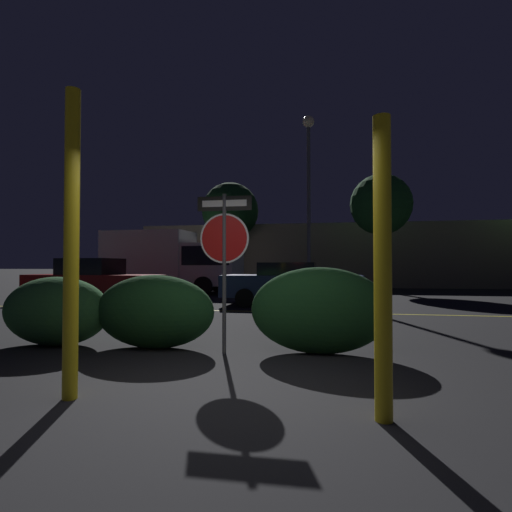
{
  "coord_description": "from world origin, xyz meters",
  "views": [
    {
      "loc": [
        1.01,
        -4.0,
        1.33
      ],
      "look_at": [
        -0.47,
        4.44,
        1.53
      ],
      "focal_mm": 28.0,
      "sensor_mm": 36.0,
      "label": 1
    }
  ],
  "objects_px": {
    "stop_sign": "(224,241)",
    "yellow_pole_right": "(383,267)",
    "yellow_pole_left": "(71,243)",
    "hedge_bush_3": "(319,310)",
    "passing_car_1": "(94,281)",
    "tree_1": "(230,211)",
    "street_lamp": "(309,172)",
    "hedge_bush_1": "(57,311)",
    "passing_car_2": "(291,283)",
    "hedge_bush_2": "(155,311)",
    "tree_0": "(381,205)",
    "delivery_truck": "(173,260)"
  },
  "relations": [
    {
      "from": "stop_sign",
      "to": "street_lamp",
      "type": "bearing_deg",
      "value": 86.36
    },
    {
      "from": "yellow_pole_left",
      "to": "passing_car_2",
      "type": "relative_size",
      "value": 0.67
    },
    {
      "from": "passing_car_2",
      "to": "tree_1",
      "type": "xyz_separation_m",
      "value": [
        -4.53,
        10.05,
        3.85
      ]
    },
    {
      "from": "passing_car_1",
      "to": "tree_1",
      "type": "relative_size",
      "value": 0.78
    },
    {
      "from": "stop_sign",
      "to": "delivery_truck",
      "type": "xyz_separation_m",
      "value": [
        -5.73,
        12.29,
        -0.12
      ]
    },
    {
      "from": "hedge_bush_2",
      "to": "passing_car_1",
      "type": "distance_m",
      "value": 8.65
    },
    {
      "from": "stop_sign",
      "to": "passing_car_2",
      "type": "relative_size",
      "value": 0.52
    },
    {
      "from": "passing_car_2",
      "to": "yellow_pole_right",
      "type": "bearing_deg",
      "value": 10.34
    },
    {
      "from": "hedge_bush_1",
      "to": "stop_sign",
      "type": "bearing_deg",
      "value": -1.66
    },
    {
      "from": "street_lamp",
      "to": "stop_sign",
      "type": "bearing_deg",
      "value": -93.75
    },
    {
      "from": "stop_sign",
      "to": "delivery_truck",
      "type": "bearing_deg",
      "value": 115.13
    },
    {
      "from": "passing_car_1",
      "to": "tree_1",
      "type": "height_order",
      "value": "tree_1"
    },
    {
      "from": "hedge_bush_1",
      "to": "yellow_pole_left",
      "type": "bearing_deg",
      "value": -51.07
    },
    {
      "from": "stop_sign",
      "to": "passing_car_2",
      "type": "bearing_deg",
      "value": 87.1
    },
    {
      "from": "hedge_bush_3",
      "to": "tree_1",
      "type": "xyz_separation_m",
      "value": [
        -5.57,
        17.19,
        3.93
      ]
    },
    {
      "from": "tree_0",
      "to": "street_lamp",
      "type": "bearing_deg",
      "value": -138.26
    },
    {
      "from": "tree_1",
      "to": "hedge_bush_3",
      "type": "bearing_deg",
      "value": -72.05
    },
    {
      "from": "hedge_bush_1",
      "to": "tree_0",
      "type": "height_order",
      "value": "tree_0"
    },
    {
      "from": "passing_car_1",
      "to": "tree_1",
      "type": "xyz_separation_m",
      "value": [
        2.4,
        10.44,
        3.81
      ]
    },
    {
      "from": "delivery_truck",
      "to": "street_lamp",
      "type": "xyz_separation_m",
      "value": [
        6.51,
        -0.48,
        3.87
      ]
    },
    {
      "from": "yellow_pole_left",
      "to": "hedge_bush_2",
      "type": "distance_m",
      "value": 2.62
    },
    {
      "from": "tree_0",
      "to": "passing_car_1",
      "type": "bearing_deg",
      "value": -143.61
    },
    {
      "from": "stop_sign",
      "to": "hedge_bush_1",
      "type": "relative_size",
      "value": 1.31
    },
    {
      "from": "passing_car_1",
      "to": "yellow_pole_left",
      "type": "bearing_deg",
      "value": 35.5
    },
    {
      "from": "yellow_pole_right",
      "to": "hedge_bush_1",
      "type": "height_order",
      "value": "yellow_pole_right"
    },
    {
      "from": "hedge_bush_2",
      "to": "stop_sign",
      "type": "bearing_deg",
      "value": -7.68
    },
    {
      "from": "hedge_bush_1",
      "to": "street_lamp",
      "type": "height_order",
      "value": "street_lamp"
    },
    {
      "from": "stop_sign",
      "to": "hedge_bush_2",
      "type": "distance_m",
      "value": 1.64
    },
    {
      "from": "yellow_pole_right",
      "to": "passing_car_2",
      "type": "bearing_deg",
      "value": 99.51
    },
    {
      "from": "delivery_truck",
      "to": "hedge_bush_2",
      "type": "bearing_deg",
      "value": 22.89
    },
    {
      "from": "tree_0",
      "to": "tree_1",
      "type": "xyz_separation_m",
      "value": [
        -8.41,
        2.48,
        0.21
      ]
    },
    {
      "from": "hedge_bush_1",
      "to": "hedge_bush_3",
      "type": "height_order",
      "value": "hedge_bush_3"
    },
    {
      "from": "stop_sign",
      "to": "tree_1",
      "type": "height_order",
      "value": "tree_1"
    },
    {
      "from": "stop_sign",
      "to": "passing_car_1",
      "type": "distance_m",
      "value": 9.6
    },
    {
      "from": "tree_0",
      "to": "yellow_pole_right",
      "type": "bearing_deg",
      "value": -97.46
    },
    {
      "from": "yellow_pole_right",
      "to": "hedge_bush_3",
      "type": "relative_size",
      "value": 1.26
    },
    {
      "from": "hedge_bush_3",
      "to": "passing_car_2",
      "type": "relative_size",
      "value": 0.45
    },
    {
      "from": "yellow_pole_left",
      "to": "hedge_bush_1",
      "type": "xyz_separation_m",
      "value": [
        -1.9,
        2.35,
        -0.99
      ]
    },
    {
      "from": "delivery_truck",
      "to": "hedge_bush_1",
      "type": "bearing_deg",
      "value": 15.48
    },
    {
      "from": "passing_car_2",
      "to": "hedge_bush_2",
      "type": "bearing_deg",
      "value": -11.59
    },
    {
      "from": "yellow_pole_left",
      "to": "stop_sign",
      "type": "bearing_deg",
      "value": 66.26
    },
    {
      "from": "street_lamp",
      "to": "tree_1",
      "type": "distance_m",
      "value": 7.5
    },
    {
      "from": "yellow_pole_left",
      "to": "street_lamp",
      "type": "xyz_separation_m",
      "value": [
        1.77,
        14.07,
        3.9
      ]
    },
    {
      "from": "passing_car_1",
      "to": "delivery_truck",
      "type": "distance_m",
      "value": 5.45
    },
    {
      "from": "stop_sign",
      "to": "yellow_pole_right",
      "type": "bearing_deg",
      "value": -48.95
    },
    {
      "from": "hedge_bush_1",
      "to": "passing_car_1",
      "type": "height_order",
      "value": "passing_car_1"
    },
    {
      "from": "yellow_pole_left",
      "to": "hedge_bush_3",
      "type": "height_order",
      "value": "yellow_pole_left"
    },
    {
      "from": "hedge_bush_3",
      "to": "tree_0",
      "type": "xyz_separation_m",
      "value": [
        2.84,
        14.71,
        3.72
      ]
    },
    {
      "from": "hedge_bush_2",
      "to": "passing_car_2",
      "type": "distance_m",
      "value": 7.36
    },
    {
      "from": "street_lamp",
      "to": "tree_0",
      "type": "relative_size",
      "value": 1.35
    }
  ]
}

